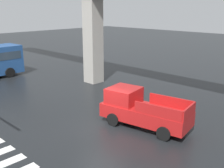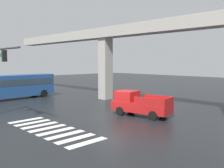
% 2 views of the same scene
% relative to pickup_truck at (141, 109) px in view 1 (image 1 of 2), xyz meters
% --- Properties ---
extents(ground_plane, '(120.00, 120.00, 0.00)m').
position_rel_pickup_truck_xyz_m(ground_plane, '(-1.23, -1.94, -0.99)').
color(ground_plane, black).
extents(pickup_truck, '(5.34, 2.70, 2.08)m').
position_rel_pickup_truck_xyz_m(pickup_truck, '(0.00, 0.00, 0.00)').
color(pickup_truck, red).
rests_on(pickup_truck, ground).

